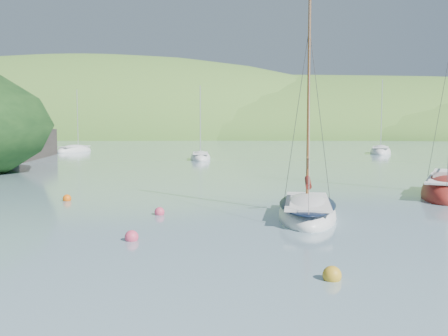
# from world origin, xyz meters

# --- Properties ---
(ground) EXTENTS (700.00, 700.00, 0.00)m
(ground) POSITION_xyz_m (0.00, 0.00, 0.00)
(ground) COLOR gray
(ground) RESTS_ON ground
(shoreline_hills) EXTENTS (690.00, 135.00, 56.00)m
(shoreline_hills) POSITION_xyz_m (-9.66, 172.42, 0.00)
(shoreline_hills) COLOR #3A6C29
(shoreline_hills) RESTS_ON ground
(daysailer_white) EXTENTS (3.07, 6.89, 10.29)m
(daysailer_white) POSITION_xyz_m (2.50, 5.68, 0.23)
(daysailer_white) COLOR silver
(daysailer_white) RESTS_ON ground
(distant_sloop_a) EXTENTS (3.05, 6.81, 9.41)m
(distant_sloop_a) POSITION_xyz_m (-5.90, 42.01, 0.17)
(distant_sloop_a) COLOR silver
(distant_sloop_a) RESTS_ON ground
(distant_sloop_b) EXTENTS (4.74, 8.47, 11.44)m
(distant_sloop_b) POSITION_xyz_m (18.35, 55.96, 0.19)
(distant_sloop_b) COLOR silver
(distant_sloop_b) RESTS_ON ground
(distant_sloop_c) EXTENTS (4.73, 7.58, 10.21)m
(distant_sloop_c) POSITION_xyz_m (-26.54, 57.64, 0.18)
(distant_sloop_c) COLOR silver
(distant_sloop_c) RESTS_ON ground
(mooring_buoys) EXTENTS (24.20, 13.33, 0.49)m
(mooring_buoys) POSITION_xyz_m (-0.73, 3.35, 0.12)
(mooring_buoys) COLOR gold
(mooring_buoys) RESTS_ON ground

